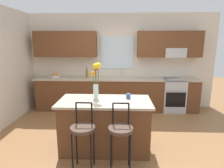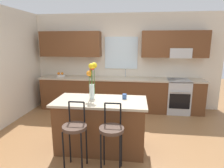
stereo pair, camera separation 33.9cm
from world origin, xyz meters
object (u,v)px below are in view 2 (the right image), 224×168
Objects in this scene: bar_stool_near at (75,130)px; flower_vase at (92,77)px; oven_range at (177,96)px; bar_stool_middle at (112,132)px; kitchen_island at (101,125)px; bottle_olive_oil at (91,73)px; mug_ceramic at (124,96)px; fruit_bowl_oranges at (60,75)px.

bar_stool_near is 1.61× the size of flower_vase.
bar_stool_middle is (-1.48, -2.69, 0.18)m from oven_range.
kitchen_island is 5.14× the size of bottle_olive_oil.
mug_ceramic is 0.29× the size of bottle_olive_oil.
flower_vase is at bearing 156.96° from kitchen_island.
bottle_olive_oil is (-0.67, 2.11, 0.58)m from kitchen_island.
bar_stool_middle is 1.05m from flower_vase.
kitchen_island is 2.29m from bottle_olive_oil.
bar_stool_middle reaches higher than oven_range.
fruit_bowl_oranges is at bearing 115.55° from bar_stool_near.
bar_stool_near reaches higher than kitchen_island.
bottle_olive_oil is (-2.42, 0.02, 0.58)m from oven_range.
mug_ceramic is 0.38× the size of fruit_bowl_oranges.
bar_stool_near is 0.55m from bar_stool_middle.
kitchen_island is 17.75× the size of mug_ceramic.
bar_stool_near is 3.02m from fruit_bowl_oranges.
bar_stool_near is 4.34× the size of fruit_bowl_oranges.
oven_range is at bearing 49.91° from kitchen_island.
kitchen_island is 0.87m from flower_vase.
bar_stool_middle reaches higher than kitchen_island.
bar_stool_middle is 2.90m from bottle_olive_oil.
oven_range is 3.37m from bar_stool_near.
mug_ceramic is (0.41, 0.13, 0.50)m from kitchen_island.
bar_stool_near is 1.06m from mug_ceramic.
mug_ceramic is at bearing -61.35° from bottle_olive_oil.
flower_vase is 2.12m from bottle_olive_oil.
bar_stool_near is 3.35× the size of bottle_olive_oil.
flower_vase is 7.18× the size of mug_ceramic.
flower_vase is at bearing -173.99° from mug_ceramic.
oven_range is at bearing -0.43° from fruit_bowl_oranges.
kitchen_island is at bearing -72.35° from bottle_olive_oil.
bar_stool_middle reaches higher than mug_ceramic.
fruit_bowl_oranges is (-1.41, 2.04, -0.35)m from flower_vase.
fruit_bowl_oranges is at bearing 135.04° from mug_ceramic.
mug_ceramic is 2.80m from fruit_bowl_oranges.
flower_vase is (0.12, 0.67, 0.68)m from bar_stool_near.
bar_stool_near reaches higher than oven_range.
oven_range is at bearing 52.95° from bar_stool_near.
bottle_olive_oil is (0.90, 0.00, 0.08)m from fruit_bowl_oranges.
bar_stool_middle is at bearing -70.78° from bottle_olive_oil.
bottle_olive_oil reaches higher than mug_ceramic.
bar_stool_near reaches higher than mug_ceramic.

